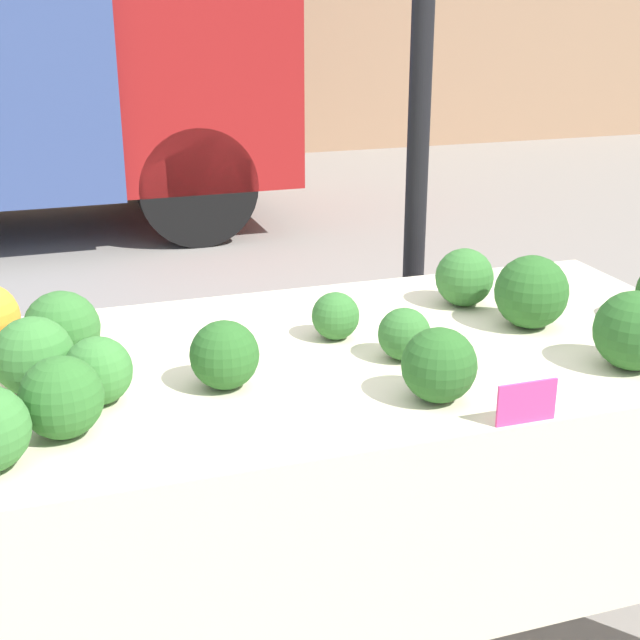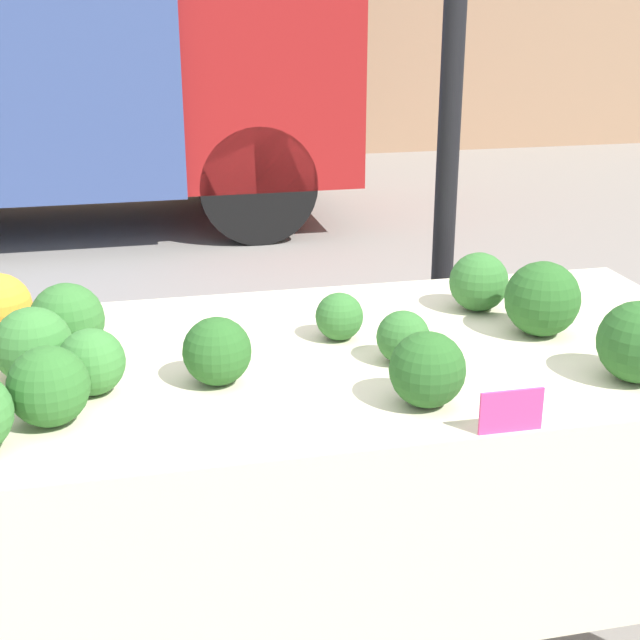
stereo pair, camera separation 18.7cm
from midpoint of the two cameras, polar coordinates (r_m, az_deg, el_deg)
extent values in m
cylinder|color=black|center=(2.85, 4.38, 10.13)|extent=(0.07, 0.07, 2.22)
cube|color=maroon|center=(6.68, -9.28, 16.84)|extent=(1.20, 1.69, 1.77)
cylinder|color=black|center=(6.05, -8.78, 8.46)|extent=(0.79, 0.22, 0.79)
cylinder|color=black|center=(7.48, -10.79, 10.57)|extent=(0.79, 0.22, 0.79)
cube|color=beige|center=(2.04, -2.62, -2.55)|extent=(1.97, 0.94, 0.03)
cube|color=beige|center=(1.77, 1.77, -15.47)|extent=(1.97, 0.01, 0.46)
cylinder|color=black|center=(2.90, 13.13, -4.88)|extent=(0.05, 0.05, 0.80)
sphere|color=#285B23|center=(2.00, 16.98, -0.70)|extent=(0.17, 0.17, 0.17)
sphere|color=#2D6628|center=(1.72, -19.24, -4.77)|extent=(0.15, 0.15, 0.15)
sphere|color=#387533|center=(1.92, -20.55, -2.26)|extent=(0.16, 0.16, 0.16)
sphere|color=#336B2D|center=(2.09, -1.55, 0.22)|extent=(0.11, 0.11, 0.11)
sphere|color=#336B2D|center=(2.05, -18.73, -0.58)|extent=(0.17, 0.17, 0.17)
sphere|color=#285B23|center=(2.20, 11.06, 1.72)|extent=(0.18, 0.18, 0.18)
sphere|color=#285B23|center=(1.85, -9.02, -2.28)|extent=(0.14, 0.14, 0.14)
sphere|color=#387533|center=(1.84, -16.88, -3.18)|extent=(0.14, 0.14, 0.14)
sphere|color=#336B2D|center=(2.33, 6.98, 2.69)|extent=(0.15, 0.15, 0.15)
sphere|color=#285B23|center=(1.77, 4.66, -2.95)|extent=(0.15, 0.15, 0.15)
sphere|color=#336B2D|center=(1.98, 2.74, -0.96)|extent=(0.12, 0.12, 0.12)
cube|color=#E53D84|center=(1.72, 10.07, -5.29)|extent=(0.13, 0.01, 0.08)
camera|label=1|loc=(0.09, -92.67, -0.98)|focal=50.00mm
camera|label=2|loc=(0.09, 87.33, 0.98)|focal=50.00mm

